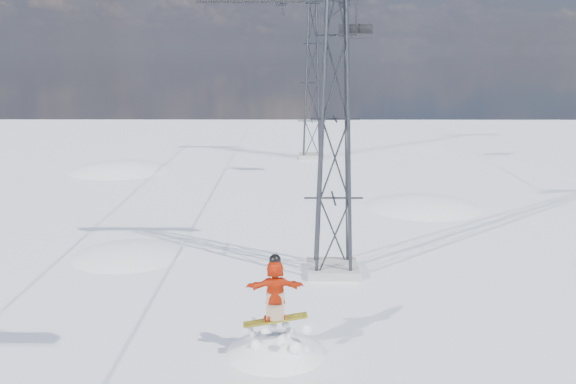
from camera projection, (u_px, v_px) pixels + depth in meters
snow_terrain at (222, 351)px, 37.93m from camera, size 39.00×37.00×22.00m
lift_tower_near at (335, 120)px, 21.72m from camera, size 5.20×1.80×11.43m
lift_tower_far at (312, 83)px, 46.13m from camera, size 5.20×1.80×11.43m
lift_chair_mid at (356, 30)px, 36.68m from camera, size 1.94×0.56×2.41m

